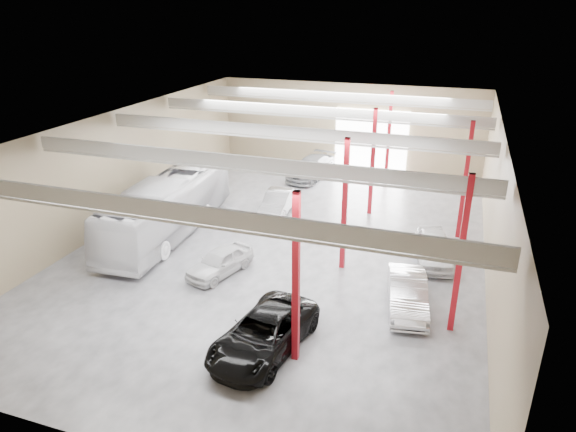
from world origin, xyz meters
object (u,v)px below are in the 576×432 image
Objects in this scene: car_row_b at (278,202)px; car_right_near at (407,294)px; coach_bus at (168,206)px; black_sedan at (264,333)px; car_row_a at (220,261)px; car_row_c at (311,168)px; car_right_far at (434,248)px.

car_right_near is (9.51, -9.07, 0.03)m from car_row_b.
black_sedan is (9.54, -8.84, -0.94)m from coach_bus.
car_row_a is (5.09, -3.64, -1.05)m from coach_bus.
coach_bus is 6.34m from car_row_a.
car_right_far is at bearing -39.06° from car_row_c.
car_right_far is at bearing -24.83° from car_row_b.
car_row_b is (-4.44, 14.00, -0.04)m from black_sedan.
black_sedan reaches higher than car_right_near.
black_sedan is at bearing -32.89° from car_row_a.
coach_bus is at bearing 155.15° from car_right_near.
black_sedan is at bearing -68.79° from car_row_c.
car_row_c is 1.22× the size of car_right_far.
car_right_near reaches higher than car_row_a.
car_right_near is 1.01× the size of car_right_far.
car_row_b is at bearing 126.48° from car_right_near.
car_row_c is at bearing 85.75° from car_row_b.
car_right_far is (10.30, -3.87, 0.05)m from car_row_b.
car_row_c reaches higher than car_right_far.
car_row_b is 11.00m from car_right_far.
car_right_far is at bearing 1.19° from coach_bus.
car_right_near reaches higher than car_row_b.
black_sedan is 1.21× the size of car_right_near.
car_right_near is (9.51, -0.27, 0.09)m from car_row_a.
coach_bus is 7.32m from car_row_b.
coach_bus is 13.03m from black_sedan.
car_right_far is at bearing 42.19° from car_row_a.
car_row_c is at bearing 110.83° from black_sedan.
car_right_near is at bearing -50.99° from car_row_c.
car_row_a is at bearing 139.87° from black_sedan.
car_row_a is at bearing 168.50° from car_right_near.
coach_bus is 2.75× the size of car_row_b.
car_row_b is at bearing -80.26° from car_row_c.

